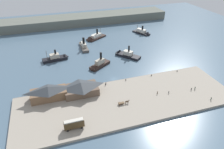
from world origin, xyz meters
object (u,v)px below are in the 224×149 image
ferry_moored_east (83,45)px  ferry_near_quay (98,65)px  pedestrian_near_cart (106,84)px  mooring_post_center_west (106,83)px  pedestrian_by_tram (211,99)px  ferry_mid_harbor (125,54)px  pedestrian_walking_east (195,88)px  ferry_moored_west (57,58)px  ferry_shed_central_terminal (81,88)px  ferry_approaching_east (143,33)px  pedestrian_near_east_shed (157,93)px  ferry_outer_harbor (94,38)px  ferry_shed_east_terminal (49,92)px  mooring_post_west (177,71)px  pedestrian_near_west_shed (169,92)px  horse_cart (124,102)px  pedestrian_at_waters_edge (191,89)px  mooring_post_east (126,80)px  mooring_post_center_east (151,75)px  street_tram (74,124)px

ferry_moored_east → ferry_near_quay: bearing=-85.2°
pedestrian_near_cart → mooring_post_center_west: size_ratio=1.81×
pedestrian_by_tram → ferry_mid_harbor: (-22.13, 61.93, -0.64)m
pedestrian_walking_east → ferry_moored_west: bearing=137.8°
ferry_shed_central_terminal → ferry_approaching_east: 100.99m
pedestrian_near_east_shed → ferry_outer_harbor: ferry_outer_harbor is taller
ferry_shed_east_terminal → ferry_moored_west: size_ratio=0.96×
mooring_post_west → ferry_moored_west: (-68.33, 40.96, -0.09)m
ferry_shed_east_terminal → pedestrian_near_west_shed: bearing=-14.0°
ferry_shed_east_terminal → ferry_near_quay: ferry_near_quay is taller
horse_cart → ferry_moored_west: (-25.90, 60.30, -0.58)m
pedestrian_by_tram → pedestrian_at_waters_edge: (-4.22, 10.24, -0.13)m
pedestrian_near_west_shed → mooring_post_east: bearing=132.3°
mooring_post_center_west → mooring_post_east: size_ratio=1.00×
mooring_post_west → ferry_outer_harbor: size_ratio=0.05×
pedestrian_by_tram → pedestrian_near_west_shed: bearing=146.2°
mooring_post_center_east → ferry_moored_east: size_ratio=0.05×
horse_cart → pedestrian_near_east_shed: 19.84m
pedestrian_at_waters_edge → ferry_shed_central_terminal: bearing=164.7°
pedestrian_near_west_shed → ferry_outer_harbor: 90.42m
street_tram → pedestrian_at_waters_edge: street_tram is taller
pedestrian_near_east_shed → pedestrian_walking_east: bearing=-6.8°
ferry_shed_east_terminal → pedestrian_walking_east: size_ratio=10.03×
pedestrian_at_waters_edge → ferry_mid_harbor: bearing=109.1°
pedestrian_near_east_shed → ferry_near_quay: size_ratio=0.10×
mooring_post_west → mooring_post_east: 33.69m
horse_cart → mooring_post_center_west: (-3.23, 19.49, -0.48)m
pedestrian_at_waters_edge → mooring_post_center_west: 46.15m
ferry_outer_harbor → ferry_moored_west: 44.00m
pedestrian_near_cart → mooring_post_center_east: (28.57, 1.04, -0.29)m
pedestrian_at_waters_edge → mooring_post_center_east: 23.93m
ferry_shed_east_terminal → ferry_approaching_east: (85.91, 72.37, -3.41)m
ferry_mid_harbor → pedestrian_at_waters_edge: bearing=-70.9°
mooring_post_center_west → ferry_approaching_east: ferry_approaching_east is taller
ferry_shed_central_terminal → mooring_post_east: size_ratio=19.47×
street_tram → ferry_near_quay: ferry_near_quay is taller
ferry_shed_east_terminal → ferry_outer_harbor: size_ratio=0.89×
street_tram → ferry_moored_west: size_ratio=0.46×
pedestrian_near_east_shed → pedestrian_at_waters_edge: 18.97m
ferry_mid_harbor → ferry_moored_west: bearing=169.2°
ferry_shed_east_terminal → pedestrian_by_tram: 81.16m
horse_cart → pedestrian_at_waters_edge: (38.49, -0.22, -0.24)m
mooring_post_center_west → mooring_post_west: size_ratio=1.00×
ferry_shed_east_terminal → ferry_near_quay: (32.20, 25.62, -3.08)m
pedestrian_near_cart → ferry_outer_harbor: 71.75m
ferry_moored_east → ferry_near_quay: 34.74m
ferry_shed_central_terminal → ferry_moored_west: ferry_moored_west is taller
mooring_post_center_west → pedestrian_near_east_shed: bearing=-36.7°
pedestrian_near_cart → mooring_post_center_east: bearing=2.1°
pedestrian_walking_east → ferry_near_quay: ferry_near_quay is taller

